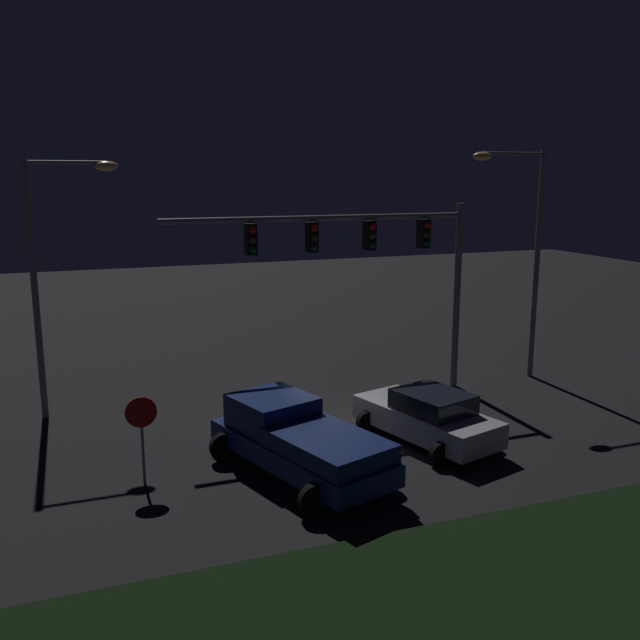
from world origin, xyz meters
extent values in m
plane|color=black|center=(0.00, 0.00, 0.00)|extent=(80.00, 80.00, 0.00)
cube|color=black|center=(0.00, -8.73, 0.05)|extent=(22.53, 5.32, 0.10)
cube|color=navy|center=(-1.81, -2.57, 0.68)|extent=(3.58, 5.75, 0.55)
cube|color=navy|center=(-2.18, -1.44, 1.38)|extent=(2.34, 2.38, 0.85)
cube|color=black|center=(-2.18, -1.44, 1.50)|extent=(2.15, 1.99, 0.51)
cube|color=navy|center=(-1.47, -3.60, 1.18)|extent=(2.76, 3.47, 0.45)
cylinder|color=black|center=(-3.39, -1.04, 0.40)|extent=(0.80, 0.22, 0.80)
cylinder|color=black|center=(-1.43, -0.40, 0.40)|extent=(0.80, 0.22, 0.80)
cylinder|color=black|center=(-2.18, -4.74, 0.40)|extent=(0.80, 0.22, 0.80)
cylinder|color=black|center=(-0.22, -4.10, 0.40)|extent=(0.80, 0.22, 0.80)
cube|color=#B7B7BC|center=(2.31, -1.58, 0.61)|extent=(2.92, 4.72, 0.70)
cube|color=black|center=(2.38, -1.82, 1.23)|extent=(2.08, 2.36, 0.55)
cylinder|color=black|center=(1.02, -0.38, 0.32)|extent=(0.64, 0.22, 0.64)
cylinder|color=black|center=(2.80, 0.11, 0.32)|extent=(0.64, 0.22, 0.64)
cylinder|color=black|center=(1.83, -3.27, 0.32)|extent=(0.64, 0.22, 0.64)
cylinder|color=black|center=(3.60, -2.77, 0.32)|extent=(0.64, 0.22, 0.64)
cylinder|color=slate|center=(5.82, 2.71, 3.25)|extent=(0.24, 0.24, 6.50)
cylinder|color=slate|center=(0.72, 2.71, 6.10)|extent=(10.20, 0.18, 0.18)
cube|color=black|center=(4.42, 2.71, 5.50)|extent=(0.32, 0.44, 0.95)
sphere|color=red|center=(4.42, 2.48, 5.80)|extent=(0.22, 0.22, 0.22)
sphere|color=#59380A|center=(4.42, 2.48, 5.50)|extent=(0.22, 0.22, 0.22)
sphere|color=#0C4719|center=(4.42, 2.48, 5.20)|extent=(0.22, 0.22, 0.22)
cube|color=black|center=(2.42, 2.71, 5.50)|extent=(0.32, 0.44, 0.95)
sphere|color=red|center=(2.42, 2.48, 5.80)|extent=(0.22, 0.22, 0.22)
sphere|color=#59380A|center=(2.42, 2.48, 5.50)|extent=(0.22, 0.22, 0.22)
sphere|color=#0C4719|center=(2.42, 2.48, 5.20)|extent=(0.22, 0.22, 0.22)
cube|color=black|center=(0.42, 2.71, 5.50)|extent=(0.32, 0.44, 0.95)
sphere|color=red|center=(0.42, 2.48, 5.80)|extent=(0.22, 0.22, 0.22)
sphere|color=#59380A|center=(0.42, 2.48, 5.50)|extent=(0.22, 0.22, 0.22)
sphere|color=#0C4719|center=(0.42, 2.48, 5.20)|extent=(0.22, 0.22, 0.22)
cube|color=black|center=(-1.58, 2.71, 5.50)|extent=(0.32, 0.44, 0.95)
sphere|color=red|center=(-1.58, 2.48, 5.80)|extent=(0.22, 0.22, 0.22)
sphere|color=#59380A|center=(-1.58, 2.48, 5.50)|extent=(0.22, 0.22, 0.22)
sphere|color=#0C4719|center=(-1.58, 2.48, 5.20)|extent=(0.22, 0.22, 0.22)
cylinder|color=slate|center=(-7.89, 4.28, 3.98)|extent=(0.20, 0.20, 7.95)
cylinder|color=slate|center=(-6.75, 4.28, 7.80)|extent=(2.28, 0.12, 0.12)
ellipsoid|color=#F9CC72|center=(-5.61, 4.28, 7.70)|extent=(0.70, 0.44, 0.30)
cylinder|color=slate|center=(9.18, 2.79, 4.16)|extent=(0.20, 0.20, 8.32)
cylinder|color=slate|center=(7.92, 2.79, 8.17)|extent=(2.54, 0.12, 0.12)
ellipsoid|color=#F9CC72|center=(6.65, 2.79, 8.07)|extent=(0.70, 0.44, 0.30)
cylinder|color=slate|center=(-5.54, -1.65, 1.10)|extent=(0.07, 0.07, 2.20)
cylinder|color=#B20C0F|center=(-5.54, -1.68, 1.85)|extent=(0.76, 0.03, 0.76)
camera|label=1|loc=(-7.03, -17.99, 7.43)|focal=38.84mm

